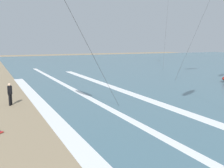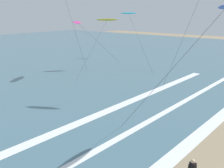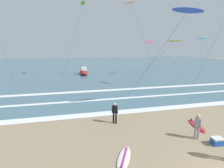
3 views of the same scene
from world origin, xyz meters
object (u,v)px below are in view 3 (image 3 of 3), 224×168
Objects in this scene: kite_lime_far_left at (83,4)px; offshore_boat at (84,72)px; surfer_right_near at (115,111)px; kite_cyan_high_right at (202,39)px; kite_yellow_low_near at (174,41)px; surfboard_right_spare at (124,158)px; kite_orange_far_right at (130,3)px; surfer_left_far at (198,124)px; kite_magenta_distant_high at (149,42)px; cooler_box at (217,141)px; kite_blue_high_left at (188,11)px; surfboard_near_water at (197,126)px.

kite_lime_far_left reaches higher than offshore_boat.
kite_lime_far_left is 2.61× the size of offshore_boat.
surfer_right_near is 0.12× the size of kite_lime_far_left.
kite_cyan_high_right is 0.95× the size of kite_lime_far_left.
offshore_boat is (-19.53, 2.61, -6.48)m from kite_yellow_low_near.
surfboard_right_spare is 28.38m from kite_orange_far_right.
surfer_left_far is 5.48m from surfer_right_near.
kite_orange_far_right is 8.67m from kite_magenta_distant_high.
surfer_left_far is at bearing -36.17° from surfer_right_near.
kite_yellow_low_near is at bearing 1.32° from kite_magenta_distant_high.
kite_lime_far_left is 15.07m from kite_magenta_distant_high.
surfer_left_far is 0.12× the size of kite_cyan_high_right.
offshore_boat is at bearing 101.65° from cooler_box.
kite_blue_high_left is 25.45m from offshore_boat.
surfboard_near_water is 27.00m from offshore_boat.
kite_lime_far_left reaches higher than kite_blue_high_left.
kite_cyan_high_right reaches higher than kite_magenta_distant_high.
kite_cyan_high_right is 23.30m from kite_orange_far_right.
cooler_box is (5.13, -4.08, -0.74)m from surfer_right_near.
kite_blue_high_left reaches higher than offshore_boat.
kite_blue_high_left is at bearing 37.74° from surfboard_right_spare.
surfer_right_near is 6.60m from cooler_box.
surfboard_near_water is 25.49m from kite_magenta_distant_high.
kite_blue_high_left is (6.39, 1.28, 7.48)m from surfer_right_near.
kite_lime_far_left reaches higher than surfer_right_near.
kite_magenta_distant_high is (-16.57, -4.27, -1.06)m from kite_cyan_high_right.
kite_magenta_distant_high reaches higher than cooler_box.
kite_magenta_distant_high reaches higher than surfboard_right_spare.
surfboard_right_spare is 0.21× the size of kite_yellow_low_near.
surfer_left_far is 0.30× the size of offshore_boat.
kite_blue_high_left is 21.44m from kite_magenta_distant_high.
kite_orange_far_right is (7.77, 19.47, 12.55)m from surfer_right_near.
surfer_right_near is 0.16× the size of kite_yellow_low_near.
cooler_box is (5.67, -0.00, 0.18)m from surfboard_right_spare.
kite_yellow_low_near is at bearing 53.25° from surfboard_right_spare.
surfboard_right_spare is 29.11m from kite_lime_far_left.
kite_magenta_distant_high is (12.87, 21.66, 5.88)m from surfer_right_near.
offshore_boat is at bearing 90.41° from surfboard_right_spare.
surfer_right_near is 9.93m from kite_blue_high_left.
kite_yellow_low_near is at bearing 60.16° from surfer_left_far.
kite_lime_far_left reaches higher than kite_cyan_high_right.
kite_blue_high_left is at bearing -121.14° from kite_yellow_low_near.
kite_lime_far_left is at bearing 90.24° from surfboard_right_spare.
kite_blue_high_left reaches higher than kite_cyan_high_right.
surfer_right_near is 0.13× the size of kite_magenta_distant_high.
offshore_boat is (-0.75, 24.40, -0.40)m from surfer_right_near.
kite_orange_far_right is (8.31, 23.56, 13.46)m from surfboard_right_spare.
surfer_left_far is 2.07m from surfboard_near_water.
cooler_box is at bearing -38.54° from surfer_right_near.
kite_orange_far_right is at bearing -156.82° from kite_magenta_distant_high.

